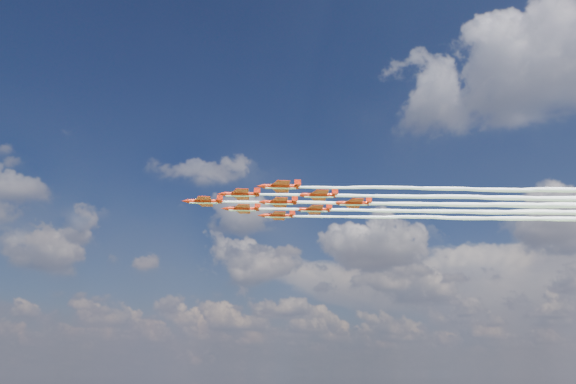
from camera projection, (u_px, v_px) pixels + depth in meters
The scene contains 9 objects.
jet_lead at pixel (420, 204), 155.51m from camera, with size 95.44×85.57×2.78m.
jet_row2_port at pixel (465, 197), 149.42m from camera, with size 95.44×85.57×2.78m.
jet_row2_starb at pixel (449, 211), 162.42m from camera, with size 95.44×85.57×2.78m.
jet_row3_port at pixel (514, 190), 143.34m from camera, with size 95.44×85.57×2.78m.
jet_row3_centre at pixel (493, 205), 156.34m from camera, with size 95.44×85.57×2.78m.
jet_row3_starb at pixel (475, 218), 169.34m from camera, with size 95.44×85.57×2.78m.
jet_row4_port at pixel (540, 198), 150.25m from camera, with size 95.44×85.57×2.78m.
jet_row4_starb at pixel (518, 212), 163.25m from camera, with size 95.44×85.57×2.78m.
jet_tail at pixel (565, 206), 157.17m from camera, with size 95.44×85.57×2.78m.
Camera 1 is at (93.09, -107.11, 40.69)m, focal length 35.00 mm.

